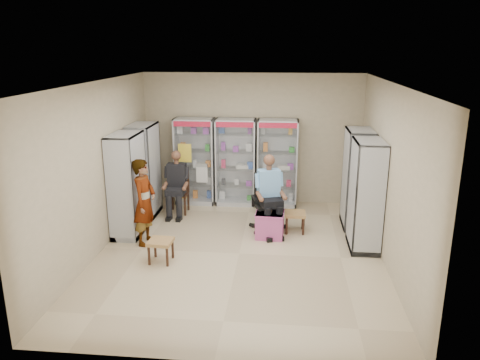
# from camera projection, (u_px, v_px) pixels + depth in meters

# --- Properties ---
(floor) EXTENTS (6.00, 6.00, 0.00)m
(floor) POSITION_uv_depth(u_px,v_px,m) (239.00, 253.00, 8.37)
(floor) COLOR tan
(floor) RESTS_ON ground
(room_shell) EXTENTS (5.02, 6.02, 3.01)m
(room_shell) POSITION_uv_depth(u_px,v_px,m) (239.00, 146.00, 7.82)
(room_shell) COLOR tan
(room_shell) RESTS_ON ground
(cabinet_back_left) EXTENTS (0.90, 0.50, 2.00)m
(cabinet_back_left) POSITION_uv_depth(u_px,v_px,m) (195.00, 161.00, 10.82)
(cabinet_back_left) COLOR #B8BAC0
(cabinet_back_left) RESTS_ON floor
(cabinet_back_mid) EXTENTS (0.90, 0.50, 2.00)m
(cabinet_back_mid) POSITION_uv_depth(u_px,v_px,m) (236.00, 162.00, 10.73)
(cabinet_back_mid) COLOR #B4B6BC
(cabinet_back_mid) RESTS_ON floor
(cabinet_back_right) EXTENTS (0.90, 0.50, 2.00)m
(cabinet_back_right) POSITION_uv_depth(u_px,v_px,m) (277.00, 163.00, 10.64)
(cabinet_back_right) COLOR silver
(cabinet_back_right) RESTS_ON floor
(cabinet_right_far) EXTENTS (0.90, 0.50, 2.00)m
(cabinet_right_far) POSITION_uv_depth(u_px,v_px,m) (357.00, 179.00, 9.41)
(cabinet_right_far) COLOR silver
(cabinet_right_far) RESTS_ON floor
(cabinet_right_near) EXTENTS (0.90, 0.50, 2.00)m
(cabinet_right_near) POSITION_uv_depth(u_px,v_px,m) (366.00, 196.00, 8.36)
(cabinet_right_near) COLOR #A8AAAF
(cabinet_right_near) RESTS_ON floor
(cabinet_left_far) EXTENTS (0.90, 0.50, 2.00)m
(cabinet_left_far) POSITION_uv_depth(u_px,v_px,m) (144.00, 171.00, 10.02)
(cabinet_left_far) COLOR silver
(cabinet_left_far) RESTS_ON floor
(cabinet_left_near) EXTENTS (0.90, 0.50, 2.00)m
(cabinet_left_near) POSITION_uv_depth(u_px,v_px,m) (127.00, 185.00, 8.97)
(cabinet_left_near) COLOR #B9BBC1
(cabinet_left_near) RESTS_ON floor
(wooden_chair) EXTENTS (0.42, 0.42, 0.94)m
(wooden_chair) POSITION_uv_depth(u_px,v_px,m) (178.00, 192.00, 10.29)
(wooden_chair) COLOR black
(wooden_chair) RESTS_ON floor
(seated_customer) EXTENTS (0.44, 0.60, 1.34)m
(seated_customer) POSITION_uv_depth(u_px,v_px,m) (177.00, 184.00, 10.19)
(seated_customer) COLOR black
(seated_customer) RESTS_ON floor
(office_chair) EXTENTS (0.79, 0.79, 1.16)m
(office_chair) POSITION_uv_depth(u_px,v_px,m) (268.00, 203.00, 9.29)
(office_chair) COLOR black
(office_chair) RESTS_ON floor
(seated_shopkeeper) EXTENTS (0.67, 0.79, 1.47)m
(seated_shopkeeper) POSITION_uv_depth(u_px,v_px,m) (268.00, 196.00, 9.19)
(seated_shopkeeper) COLOR #78BFEF
(seated_shopkeeper) RESTS_ON floor
(pink_trunk) EXTENTS (0.54, 0.53, 0.50)m
(pink_trunk) POSITION_uv_depth(u_px,v_px,m) (270.00, 224.00, 9.05)
(pink_trunk) COLOR #B04683
(pink_trunk) RESTS_ON floor
(tea_glass) EXTENTS (0.07, 0.07, 0.11)m
(tea_glass) POSITION_uv_depth(u_px,v_px,m) (270.00, 210.00, 8.97)
(tea_glass) COLOR #502006
(tea_glass) RESTS_ON pink_trunk
(woven_stool_a) EXTENTS (0.41, 0.41, 0.41)m
(woven_stool_a) POSITION_uv_depth(u_px,v_px,m) (295.00, 222.00, 9.30)
(woven_stool_a) COLOR #B5804C
(woven_stool_a) RESTS_ON floor
(woven_stool_b) EXTENTS (0.42, 0.42, 0.40)m
(woven_stool_b) POSITION_uv_depth(u_px,v_px,m) (161.00, 251.00, 8.01)
(woven_stool_b) COLOR #A48A45
(woven_stool_b) RESTS_ON floor
(standing_man) EXTENTS (0.46, 0.64, 1.62)m
(standing_man) POSITION_uv_depth(u_px,v_px,m) (144.00, 202.00, 8.59)
(standing_man) COLOR #939396
(standing_man) RESTS_ON floor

